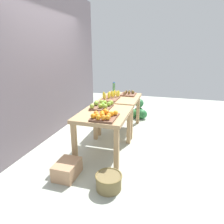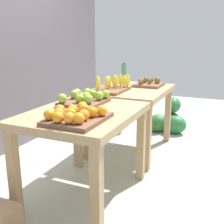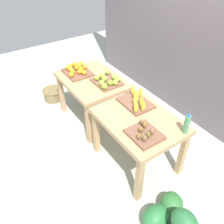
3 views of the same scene
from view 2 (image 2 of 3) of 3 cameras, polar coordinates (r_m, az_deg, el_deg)
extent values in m
plane|color=#B0B9AA|center=(2.97, -0.03, -11.29)|extent=(8.00, 8.00, 0.00)
cube|color=tan|center=(2.25, -5.76, -0.50)|extent=(1.04, 0.80, 0.06)
cube|color=tan|center=(1.87, -3.13, -16.25)|extent=(0.07, 0.07, 0.69)
cube|color=tan|center=(2.64, 5.91, -6.70)|extent=(0.07, 0.07, 0.69)
cube|color=tan|center=(2.23, -19.33, -11.77)|extent=(0.07, 0.07, 0.69)
cube|color=tan|center=(2.90, -7.01, -4.71)|extent=(0.07, 0.07, 0.69)
cube|color=tan|center=(3.25, 3.94, 4.28)|extent=(1.04, 0.80, 0.06)
cube|color=tan|center=(2.82, 7.17, -5.32)|extent=(0.07, 0.07, 0.69)
cube|color=tan|center=(3.67, 11.28, -0.72)|extent=(0.07, 0.07, 0.69)
cube|color=tan|center=(3.07, -5.12, -3.58)|extent=(0.07, 0.07, 0.69)
cube|color=tan|center=(3.86, 1.41, 0.35)|extent=(0.07, 0.07, 0.69)
cube|color=brown|center=(1.97, -6.99, -1.42)|extent=(0.44, 0.36, 0.03)
sphere|color=orange|center=(2.02, -10.60, 0.41)|extent=(0.11, 0.11, 0.08)
sphere|color=orange|center=(1.79, -6.80, -1.28)|extent=(0.11, 0.11, 0.08)
sphere|color=orange|center=(2.09, -6.06, 1.10)|extent=(0.10, 0.10, 0.08)
sphere|color=orange|center=(1.91, -12.67, -0.52)|extent=(0.09, 0.09, 0.08)
sphere|color=orange|center=(1.92, -10.77, -0.29)|extent=(0.11, 0.11, 0.08)
sphere|color=orange|center=(1.92, -8.39, -0.25)|extent=(0.09, 0.09, 0.08)
sphere|color=orange|center=(2.00, -8.00, 0.38)|extent=(0.11, 0.11, 0.08)
sphere|color=orange|center=(1.86, -5.78, -0.61)|extent=(0.10, 0.10, 0.08)
sphere|color=orange|center=(2.02, -5.71, 0.62)|extent=(0.09, 0.09, 0.08)
sphere|color=orange|center=(1.97, -2.06, 0.29)|extent=(0.11, 0.11, 0.08)
sphere|color=orange|center=(1.80, -8.66, -1.23)|extent=(0.09, 0.09, 0.08)
sphere|color=orange|center=(1.93, -4.11, 0.00)|extent=(0.09, 0.09, 0.08)
sphere|color=orange|center=(1.83, -10.92, -1.07)|extent=(0.11, 0.11, 0.08)
cube|color=brown|center=(2.48, -5.67, 2.03)|extent=(0.40, 0.34, 0.03)
sphere|color=#93B63E|center=(2.62, -7.17, 3.88)|extent=(0.11, 0.11, 0.08)
sphere|color=#89AE30|center=(2.54, -1.39, 3.68)|extent=(0.09, 0.09, 0.08)
sphere|color=#8DBA32|center=(2.57, -4.07, 3.75)|extent=(0.10, 0.10, 0.08)
sphere|color=#8BB738|center=(2.33, -4.84, 2.61)|extent=(0.11, 0.11, 0.08)
sphere|color=#8AB73C|center=(2.47, -2.70, 3.33)|extent=(0.08, 0.08, 0.08)
sphere|color=#94B630|center=(2.38, -6.66, 2.80)|extent=(0.11, 0.11, 0.08)
sphere|color=#86BC38|center=(2.45, -5.28, 3.17)|extent=(0.11, 0.11, 0.08)
sphere|color=#92B140|center=(2.40, -10.11, 2.76)|extent=(0.11, 0.11, 0.08)
sphere|color=#88B03E|center=(2.55, -7.68, 3.59)|extent=(0.11, 0.11, 0.08)
sphere|color=#94AD3F|center=(2.62, -5.02, 3.97)|extent=(0.10, 0.10, 0.08)
cube|color=brown|center=(3.05, -0.33, 4.50)|extent=(0.44, 0.32, 0.03)
ellipsoid|color=yellow|center=(3.04, -0.65, 6.10)|extent=(0.05, 0.05, 0.14)
ellipsoid|color=yellow|center=(3.20, 1.77, 6.51)|extent=(0.06, 0.07, 0.14)
ellipsoid|color=yellow|center=(2.93, -2.82, 5.73)|extent=(0.06, 0.05, 0.14)
ellipsoid|color=yellow|center=(3.03, -2.93, 6.05)|extent=(0.06, 0.06, 0.14)
ellipsoid|color=yellow|center=(3.00, -1.10, 5.98)|extent=(0.06, 0.06, 0.14)
ellipsoid|color=yellow|center=(3.06, 0.91, 6.14)|extent=(0.05, 0.05, 0.14)
ellipsoid|color=yellow|center=(3.13, 0.48, 6.35)|extent=(0.05, 0.06, 0.14)
ellipsoid|color=yellow|center=(3.12, 2.49, 6.30)|extent=(0.06, 0.06, 0.14)
ellipsoid|color=yellow|center=(3.14, 3.20, 6.35)|extent=(0.06, 0.07, 0.14)
cube|color=brown|center=(3.43, 7.48, 5.53)|extent=(0.36, 0.32, 0.03)
ellipsoid|color=brown|center=(3.48, 7.94, 6.51)|extent=(0.07, 0.07, 0.07)
ellipsoid|color=brown|center=(3.49, 9.08, 6.47)|extent=(0.06, 0.07, 0.07)
ellipsoid|color=brown|center=(3.32, 5.74, 6.16)|extent=(0.06, 0.06, 0.07)
ellipsoid|color=olive|center=(3.37, 6.19, 6.29)|extent=(0.07, 0.07, 0.07)
ellipsoid|color=brown|center=(3.38, 7.67, 6.26)|extent=(0.07, 0.07, 0.07)
ellipsoid|color=brown|center=(3.43, 9.35, 6.31)|extent=(0.07, 0.07, 0.07)
ellipsoid|color=brown|center=(3.49, 6.83, 6.55)|extent=(0.07, 0.07, 0.07)
cylinder|color=#4C8C59|center=(3.74, 2.43, 7.93)|extent=(0.06, 0.06, 0.23)
cylinder|color=blue|center=(3.73, 2.45, 9.82)|extent=(0.03, 0.03, 0.02)
ellipsoid|color=#23652F|center=(4.32, 12.13, -1.58)|extent=(0.37, 0.37, 0.23)
ellipsoid|color=#317136|center=(4.09, 9.36, -2.19)|extent=(0.39, 0.39, 0.25)
ellipsoid|color=#296F38|center=(4.05, 12.69, -2.50)|extent=(0.27, 0.33, 0.26)
ellipsoid|color=#296837|center=(4.26, 12.29, 1.40)|extent=(0.28, 0.23, 0.23)
camera|label=1|loc=(1.11, -153.39, 10.17)|focal=31.00mm
camera|label=3|loc=(4.81, 31.51, 27.90)|focal=38.24mm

